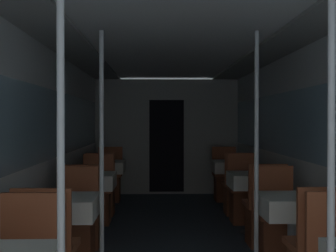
{
  "coord_description": "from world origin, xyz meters",
  "views": [
    {
      "loc": [
        -0.2,
        -1.56,
        1.38
      ],
      "look_at": [
        -0.08,
        2.93,
        1.32
      ],
      "focal_mm": 50.0,
      "sensor_mm": 36.0,
      "label": 1
    }
  ],
  "objects": [
    {
      "name": "chair_left_far_3",
      "position": [
        -0.98,
        6.35,
        0.29
      ],
      "size": [
        0.41,
        0.41,
        0.91
      ],
      "rotation": [
        0.0,
        0.0,
        3.14
      ],
      "color": "brown",
      "rests_on": "ground_plane"
    },
    {
      "name": "chair_right_near_2",
      "position": [
        0.98,
        3.49,
        0.29
      ],
      "size": [
        0.41,
        0.41,
        0.91
      ],
      "color": "brown",
      "rests_on": "ground_plane"
    },
    {
      "name": "dining_table_right_3",
      "position": [
        0.98,
        5.77,
        0.6
      ],
      "size": [
        0.58,
        0.58,
        0.73
      ],
      "color": "#4C4C51",
      "rests_on": "ground_plane"
    },
    {
      "name": "dining_table_right_2",
      "position": [
        0.98,
        4.07,
        0.6
      ],
      "size": [
        0.58,
        0.58,
        0.73
      ],
      "color": "#4C4C51",
      "rests_on": "ground_plane"
    },
    {
      "name": "chair_right_far_3",
      "position": [
        0.98,
        6.35,
        0.29
      ],
      "size": [
        0.41,
        0.41,
        0.91
      ],
      "rotation": [
        0.0,
        0.0,
        3.14
      ],
      "color": "brown",
      "rests_on": "ground_plane"
    },
    {
      "name": "bulkhead_far",
      "position": [
        0.0,
        7.14,
        1.06
      ],
      "size": [
        2.65,
        0.09,
        2.13
      ],
      "color": "#A8A8A3",
      "rests_on": "ground_plane"
    },
    {
      "name": "chair_right_far_2",
      "position": [
        0.98,
        4.66,
        0.29
      ],
      "size": [
        0.41,
        0.41,
        0.91
      ],
      "rotation": [
        0.0,
        0.0,
        3.14
      ],
      "color": "brown",
      "rests_on": "ground_plane"
    },
    {
      "name": "chair_right_far_1",
      "position": [
        0.98,
        2.97,
        0.29
      ],
      "size": [
        0.41,
        0.41,
        0.91
      ],
      "rotation": [
        0.0,
        0.0,
        3.14
      ],
      "color": "brown",
      "rests_on": "ground_plane"
    },
    {
      "name": "dining_table_left_3",
      "position": [
        -0.98,
        5.77,
        0.6
      ],
      "size": [
        0.58,
        0.58,
        0.73
      ],
      "color": "#4C4C51",
      "rests_on": "ground_plane"
    },
    {
      "name": "chair_left_far_1",
      "position": [
        -0.98,
        2.97,
        0.29
      ],
      "size": [
        0.41,
        0.41,
        0.91
      ],
      "rotation": [
        0.0,
        0.0,
        3.14
      ],
      "color": "brown",
      "rests_on": "ground_plane"
    },
    {
      "name": "chair_left_near_2",
      "position": [
        -0.98,
        3.49,
        0.29
      ],
      "size": [
        0.41,
        0.41,
        0.91
      ],
      "color": "brown",
      "rests_on": "ground_plane"
    },
    {
      "name": "chair_left_far_2",
      "position": [
        -0.98,
        4.66,
        0.29
      ],
      "size": [
        0.41,
        0.41,
        0.91
      ],
      "rotation": [
        0.0,
        0.0,
        3.14
      ],
      "color": "brown",
      "rests_on": "ground_plane"
    },
    {
      "name": "wall_right",
      "position": [
        1.35,
        3.47,
        1.11
      ],
      "size": [
        0.05,
        9.74,
        2.13
      ],
      "color": "silver",
      "rests_on": "ground_plane"
    },
    {
      "name": "chair_left_near_3",
      "position": [
        -0.98,
        5.18,
        0.29
      ],
      "size": [
        0.41,
        0.41,
        0.91
      ],
      "color": "brown",
      "rests_on": "ground_plane"
    },
    {
      "name": "support_pole_right_1",
      "position": [
        0.66,
        2.38,
        1.07
      ],
      "size": [
        0.04,
        0.04,
        2.13
      ],
      "color": "silver",
      "rests_on": "ground_plane"
    },
    {
      "name": "dining_table_left_1",
      "position": [
        -0.98,
        2.38,
        0.6
      ],
      "size": [
        0.58,
        0.58,
        0.73
      ],
      "color": "#4C4C51",
      "rests_on": "ground_plane"
    },
    {
      "name": "support_pole_right_0",
      "position": [
        0.66,
        0.69,
        1.07
      ],
      "size": [
        0.04,
        0.04,
        2.13
      ],
      "color": "silver",
      "rests_on": "ground_plane"
    },
    {
      "name": "support_pole_left_0",
      "position": [
        -0.66,
        0.69,
        1.07
      ],
      "size": [
        0.04,
        0.04,
        2.13
      ],
      "color": "silver",
      "rests_on": "ground_plane"
    },
    {
      "name": "support_pole_left_1",
      "position": [
        -0.66,
        2.38,
        1.07
      ],
      "size": [
        0.04,
        0.04,
        2.13
      ],
      "color": "silver",
      "rests_on": "ground_plane"
    },
    {
      "name": "dining_table_left_2",
      "position": [
        -0.98,
        4.07,
        0.6
      ],
      "size": [
        0.58,
        0.58,
        0.73
      ],
      "color": "#4C4C51",
      "rests_on": "ground_plane"
    },
    {
      "name": "wall_left",
      "position": [
        -1.35,
        3.47,
        1.11
      ],
      "size": [
        0.05,
        9.74,
        2.13
      ],
      "color": "silver",
      "rests_on": "ground_plane"
    },
    {
      "name": "ceiling_panel",
      "position": [
        0.0,
        3.47,
        2.17
      ],
      "size": [
        2.7,
        9.74,
        0.07
      ],
      "color": "white",
      "rests_on": "wall_left"
    },
    {
      "name": "chair_right_near_3",
      "position": [
        0.98,
        5.18,
        0.29
      ],
      "size": [
        0.41,
        0.41,
        0.91
      ],
      "color": "brown",
      "rests_on": "ground_plane"
    },
    {
      "name": "dining_table_right_1",
      "position": [
        0.98,
        2.38,
        0.6
      ],
      "size": [
        0.58,
        0.58,
        0.73
      ],
      "color": "#4C4C51",
      "rests_on": "ground_plane"
    }
  ]
}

